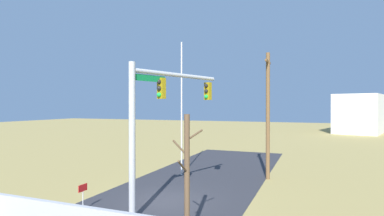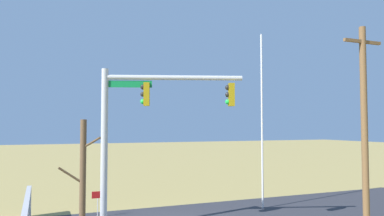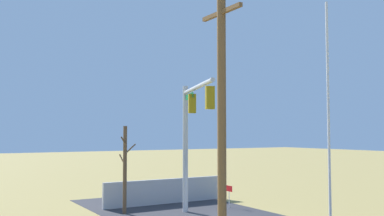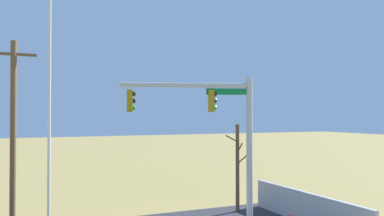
{
  "view_description": "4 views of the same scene",
  "coord_description": "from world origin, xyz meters",
  "px_view_note": "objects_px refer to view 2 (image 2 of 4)",
  "views": [
    {
      "loc": [
        14.03,
        6.88,
        4.82
      ],
      "look_at": [
        -0.73,
        1.04,
        4.71
      ],
      "focal_mm": 28.74,
      "sensor_mm": 36.0,
      "label": 1
    },
    {
      "loc": [
        5.42,
        15.17,
        4.31
      ],
      "look_at": [
        -0.63,
        0.43,
        5.09
      ],
      "focal_mm": 34.71,
      "sensor_mm": 36.0,
      "label": 2
    },
    {
      "loc": [
        -16.8,
        11.26,
        4.14
      ],
      "look_at": [
        -0.1,
        1.23,
        5.3
      ],
      "focal_mm": 40.02,
      "sensor_mm": 36.0,
      "label": 3
    },
    {
      "loc": [
        -6.55,
        -15.32,
        5.01
      ],
      "look_at": [
        0.59,
        0.68,
        5.32
      ],
      "focal_mm": 37.49,
      "sensor_mm": 36.0,
      "label": 4
    }
  ],
  "objects_px": {
    "utility_pole": "(364,126)",
    "open_sign": "(98,198)",
    "bare_tree": "(82,188)",
    "signal_mast": "(140,119)",
    "flagpole": "(262,120)"
  },
  "relations": [
    {
      "from": "signal_mast",
      "to": "bare_tree",
      "type": "relative_size",
      "value": 1.47
    },
    {
      "from": "signal_mast",
      "to": "utility_pole",
      "type": "height_order",
      "value": "utility_pole"
    },
    {
      "from": "signal_mast",
      "to": "open_sign",
      "type": "distance_m",
      "value": 5.03
    },
    {
      "from": "bare_tree",
      "to": "open_sign",
      "type": "distance_m",
      "value": 6.02
    },
    {
      "from": "utility_pole",
      "to": "open_sign",
      "type": "distance_m",
      "value": 12.21
    },
    {
      "from": "signal_mast",
      "to": "utility_pole",
      "type": "bearing_deg",
      "value": 154.82
    },
    {
      "from": "signal_mast",
      "to": "open_sign",
      "type": "xyz_separation_m",
      "value": [
        1.22,
        -3.21,
        -3.68
      ]
    },
    {
      "from": "signal_mast",
      "to": "bare_tree",
      "type": "bearing_deg",
      "value": 44.74
    },
    {
      "from": "bare_tree",
      "to": "utility_pole",
      "type": "bearing_deg",
      "value": 172.86
    },
    {
      "from": "utility_pole",
      "to": "bare_tree",
      "type": "distance_m",
      "value": 10.95
    },
    {
      "from": "flagpole",
      "to": "open_sign",
      "type": "xyz_separation_m",
      "value": [
        8.31,
        -1.32,
        -3.71
      ]
    },
    {
      "from": "signal_mast",
      "to": "open_sign",
      "type": "height_order",
      "value": "signal_mast"
    },
    {
      "from": "flagpole",
      "to": "open_sign",
      "type": "height_order",
      "value": "flagpole"
    },
    {
      "from": "flagpole",
      "to": "bare_tree",
      "type": "distance_m",
      "value": 10.81
    },
    {
      "from": "signal_mast",
      "to": "flagpole",
      "type": "height_order",
      "value": "flagpole"
    }
  ]
}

